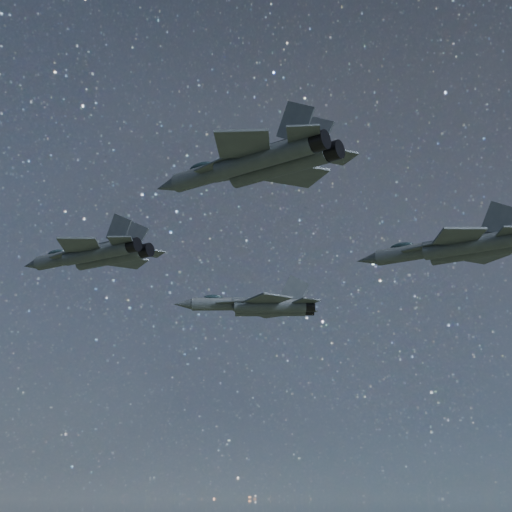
# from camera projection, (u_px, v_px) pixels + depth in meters

# --- Properties ---
(jet_lead) EXTENTS (17.51, 11.79, 4.42)m
(jet_lead) POSITION_uv_depth(u_px,v_px,m) (94.00, 254.00, 80.98)
(jet_lead) COLOR #333B40
(jet_left) EXTENTS (17.52, 12.02, 4.40)m
(jet_left) POSITION_uv_depth(u_px,v_px,m) (259.00, 306.00, 91.82)
(jet_left) COLOR #333B40
(jet_right) EXTENTS (16.26, 10.76, 4.15)m
(jet_right) POSITION_uv_depth(u_px,v_px,m) (257.00, 163.00, 55.21)
(jet_right) COLOR #333B40
(jet_slot) EXTENTS (18.78, 12.62, 4.74)m
(jet_slot) POSITION_uv_depth(u_px,v_px,m) (458.00, 247.00, 77.47)
(jet_slot) COLOR #333B40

